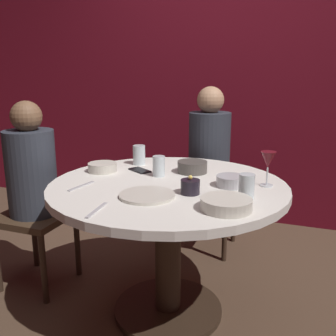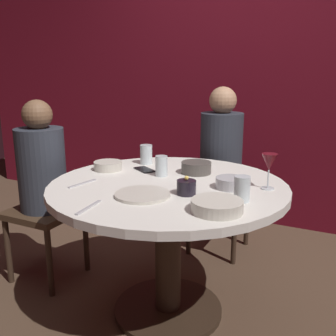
{
  "view_description": "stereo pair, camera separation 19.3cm",
  "coord_description": "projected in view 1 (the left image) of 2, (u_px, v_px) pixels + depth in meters",
  "views": [
    {
      "loc": [
        0.65,
        -1.75,
        1.31
      ],
      "look_at": [
        0.0,
        0.0,
        0.83
      ],
      "focal_mm": 40.58,
      "sensor_mm": 36.0,
      "label": 1
    },
    {
      "loc": [
        0.82,
        -1.68,
        1.31
      ],
      "look_at": [
        0.0,
        0.0,
        0.83
      ],
      "focal_mm": 40.58,
      "sensor_mm": 36.0,
      "label": 2
    }
  ],
  "objects": [
    {
      "name": "seated_diner_left",
      "position": [
        32.0,
        176.0,
        2.25
      ],
      "size": [
        0.4,
        0.4,
        1.15
      ],
      "rotation": [
        0.0,
        0.0,
        6.28
      ],
      "color": "#3F2D1E",
      "rests_on": "ground"
    },
    {
      "name": "cup_by_right_diner",
      "position": [
        247.0,
        186.0,
        1.7
      ],
      "size": [
        0.07,
        0.07,
        0.11
      ],
      "primitive_type": "cylinder",
      "color": "silver",
      "rests_on": "dining_table"
    },
    {
      "name": "ground_plane",
      "position": [
        168.0,
        311.0,
        2.13
      ],
      "size": [
        8.0,
        8.0,
        0.0
      ],
      "primitive_type": "plane",
      "color": "#4C3828"
    },
    {
      "name": "cell_phone",
      "position": [
        140.0,
        170.0,
        2.18
      ],
      "size": [
        0.16,
        0.13,
        0.01
      ],
      "primitive_type": "cube",
      "rotation": [
        0.0,
        0.0,
        4.16
      ],
      "color": "black",
      "rests_on": "dining_table"
    },
    {
      "name": "cup_near_candle",
      "position": [
        159.0,
        166.0,
        2.07
      ],
      "size": [
        0.07,
        0.07,
        0.11
      ],
      "primitive_type": "cylinder",
      "color": "silver",
      "rests_on": "dining_table"
    },
    {
      "name": "cup_by_left_diner",
      "position": [
        139.0,
        155.0,
        2.33
      ],
      "size": [
        0.08,
        0.08,
        0.12
      ],
      "primitive_type": "cylinder",
      "color": "silver",
      "rests_on": "dining_table"
    },
    {
      "name": "seated_diner_back",
      "position": [
        209.0,
        153.0,
        2.73
      ],
      "size": [
        0.4,
        0.4,
        1.21
      ],
      "rotation": [
        0.0,
        0.0,
        4.71
      ],
      "color": "#3F2D1E",
      "rests_on": "ground"
    },
    {
      "name": "candle_holder",
      "position": [
        190.0,
        187.0,
        1.77
      ],
      "size": [
        0.09,
        0.09,
        0.09
      ],
      "color": "black",
      "rests_on": "dining_table"
    },
    {
      "name": "bowl_small_white",
      "position": [
        226.0,
        204.0,
        1.57
      ],
      "size": [
        0.21,
        0.21,
        0.05
      ],
      "primitive_type": "cylinder",
      "color": "beige",
      "rests_on": "dining_table"
    },
    {
      "name": "back_wall",
      "position": [
        232.0,
        72.0,
        3.25
      ],
      "size": [
        6.0,
        0.1,
        2.6
      ],
      "primitive_type": "cube",
      "color": "maroon",
      "rests_on": "ground"
    },
    {
      "name": "fork_near_plate",
      "position": [
        97.0,
        210.0,
        1.56
      ],
      "size": [
        0.03,
        0.18,
        0.01
      ],
      "primitive_type": "cube",
      "rotation": [
        0.0,
        0.0,
        0.09
      ],
      "color": "#B7B7BC",
      "rests_on": "dining_table"
    },
    {
      "name": "wine_glass",
      "position": [
        268.0,
        161.0,
        1.87
      ],
      "size": [
        0.08,
        0.08,
        0.18
      ],
      "color": "silver",
      "rests_on": "dining_table"
    },
    {
      "name": "bowl_serving_large",
      "position": [
        231.0,
        181.0,
        1.89
      ],
      "size": [
        0.15,
        0.15,
        0.05
      ],
      "primitive_type": "cylinder",
      "color": "#B7B7BC",
      "rests_on": "dining_table"
    },
    {
      "name": "bowl_salad_center",
      "position": [
        102.0,
        167.0,
        2.17
      ],
      "size": [
        0.16,
        0.16,
        0.05
      ],
      "primitive_type": "cylinder",
      "color": "beige",
      "rests_on": "dining_table"
    },
    {
      "name": "knife_near_plate",
      "position": [
        81.0,
        186.0,
        1.89
      ],
      "size": [
        0.04,
        0.18,
        0.01
      ],
      "primitive_type": "cube",
      "rotation": [
        0.0,
        0.0,
        -0.16
      ],
      "color": "#B7B7BC",
      "rests_on": "dining_table"
    },
    {
      "name": "dinner_plate",
      "position": [
        147.0,
        195.0,
        1.74
      ],
      "size": [
        0.26,
        0.26,
        0.01
      ],
      "primitive_type": "cylinder",
      "color": "beige",
      "rests_on": "dining_table"
    },
    {
      "name": "dining_table",
      "position": [
        168.0,
        215.0,
        1.99
      ],
      "size": [
        1.22,
        1.22,
        0.75
      ],
      "color": "silver",
      "rests_on": "ground"
    },
    {
      "name": "bowl_sauce_side",
      "position": [
        192.0,
        167.0,
        2.15
      ],
      "size": [
        0.17,
        0.17,
        0.06
      ],
      "primitive_type": "cylinder",
      "color": "#4C4742",
      "rests_on": "dining_table"
    }
  ]
}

